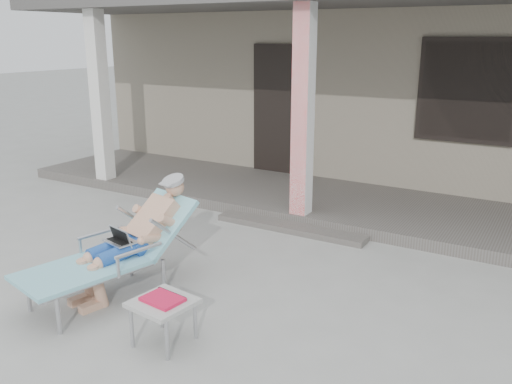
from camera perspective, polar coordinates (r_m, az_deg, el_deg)
The scene contains 7 objects.
ground at distance 5.44m, azimuth -5.44°, elevation -9.81°, with size 60.00×60.00×0.00m, color #9E9E99.
house at distance 10.85m, azimuth 15.23°, elevation 11.84°, with size 10.40×5.40×3.30m.
porch_deck at distance 7.86m, azimuth 7.42°, elevation -1.00°, with size 10.00×2.00×0.15m, color #605B56.
porch_overhang at distance 7.48m, azimuth 8.03°, elevation 19.16°, with size 10.00×2.30×2.85m.
porch_step at distance 6.88m, azimuth 3.60°, elevation -3.74°, with size 2.00×0.30×0.07m, color #605B56.
lounger at distance 5.20m, azimuth -13.88°, elevation -3.19°, with size 1.02×1.79×1.13m.
side_table at distance 4.41m, azimuth -9.76°, elevation -11.63°, with size 0.49×0.49×0.40m.
Camera 1 is at (2.91, -3.94, 2.37)m, focal length 38.00 mm.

